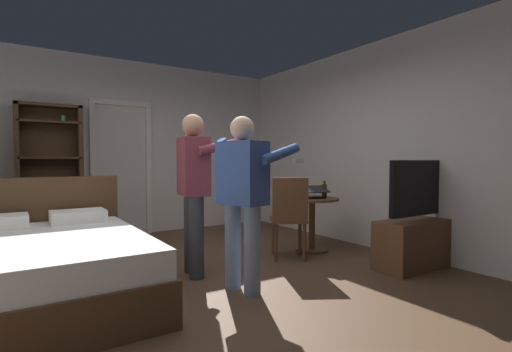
% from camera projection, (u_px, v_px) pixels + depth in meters
% --- Properties ---
extents(ground_plane, '(6.26, 6.26, 0.00)m').
position_uv_depth(ground_plane, '(217.00, 281.00, 3.70)').
color(ground_plane, brown).
extents(wall_back, '(5.09, 0.12, 2.77)m').
position_uv_depth(wall_back, '(134.00, 148.00, 6.07)').
color(wall_back, silver).
rests_on(wall_back, ground_plane).
extents(wall_right, '(0.12, 5.93, 2.77)m').
position_uv_depth(wall_right, '(383.00, 146.00, 5.00)').
color(wall_right, silver).
rests_on(wall_right, ground_plane).
extents(doorway_frame, '(0.93, 0.08, 2.13)m').
position_uv_depth(doorway_frame, '(122.00, 158.00, 5.89)').
color(doorway_frame, white).
rests_on(doorway_frame, ground_plane).
extents(bed, '(1.54, 1.97, 1.02)m').
position_uv_depth(bed, '(45.00, 268.00, 3.09)').
color(bed, '#4C331E').
rests_on(bed, ground_plane).
extents(bookshelf, '(0.83, 0.32, 1.96)m').
position_uv_depth(bookshelf, '(50.00, 171.00, 5.22)').
color(bookshelf, '#4C331E').
rests_on(bookshelf, ground_plane).
extents(tv_flatscreen, '(1.13, 0.40, 1.19)m').
position_uv_depth(tv_flatscreen, '(419.00, 236.00, 4.18)').
color(tv_flatscreen, brown).
rests_on(tv_flatscreen, ground_plane).
extents(side_table, '(0.70, 0.70, 0.70)m').
position_uv_depth(side_table, '(312.00, 215.00, 4.92)').
color(side_table, brown).
rests_on(side_table, ground_plane).
extents(laptop, '(0.35, 0.36, 0.17)m').
position_uv_depth(laptop, '(312.00, 194.00, 4.86)').
color(laptop, black).
rests_on(laptop, side_table).
extents(bottle_on_table, '(0.06, 0.06, 0.22)m').
position_uv_depth(bottle_on_table, '(324.00, 191.00, 4.92)').
color(bottle_on_table, '#3A2C0F').
rests_on(bottle_on_table, side_table).
extents(wooden_chair, '(0.58, 0.58, 0.99)m').
position_uv_depth(wooden_chair, '(289.00, 214.00, 4.48)').
color(wooden_chair, brown).
rests_on(wooden_chair, ground_plane).
extents(person_blue_shirt, '(0.77, 0.63, 1.59)m').
position_uv_depth(person_blue_shirt, '(243.00, 191.00, 3.38)').
color(person_blue_shirt, slate).
rests_on(person_blue_shirt, ground_plane).
extents(person_striped_shirt, '(0.60, 0.65, 1.66)m').
position_uv_depth(person_striped_shirt, '(194.00, 183.00, 3.86)').
color(person_striped_shirt, '#333338').
rests_on(person_striped_shirt, ground_plane).
extents(suitcase_dark, '(0.64, 0.39, 0.37)m').
position_uv_depth(suitcase_dark, '(68.00, 239.00, 4.78)').
color(suitcase_dark, '#1E2D38').
rests_on(suitcase_dark, ground_plane).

